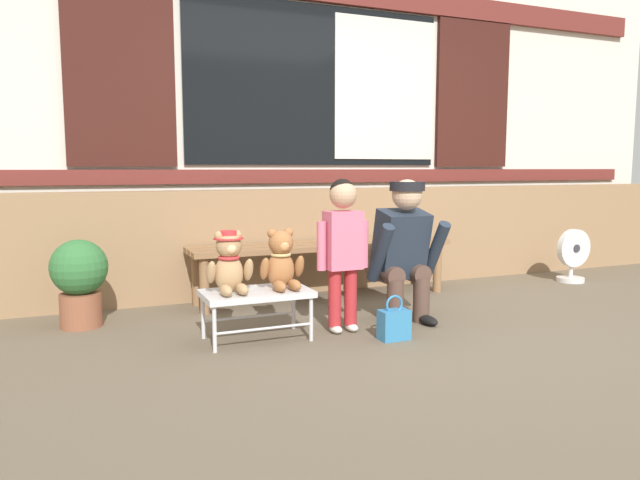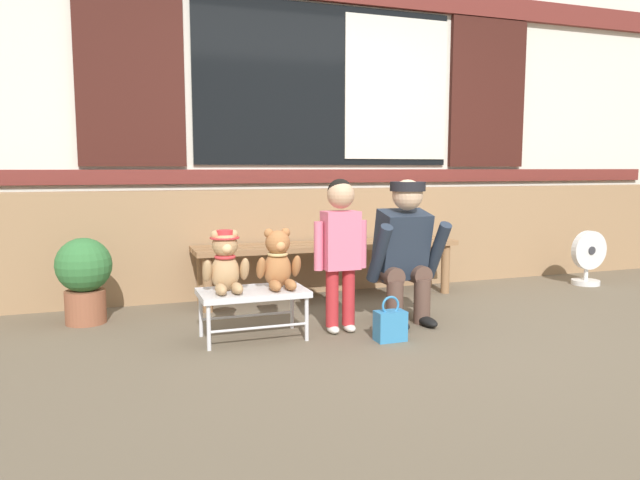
# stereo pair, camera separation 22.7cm
# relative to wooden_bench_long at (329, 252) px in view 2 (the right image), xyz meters

# --- Properties ---
(ground_plane) EXTENTS (60.00, 60.00, 0.00)m
(ground_plane) POSITION_rel_wooden_bench_long_xyz_m (0.28, -1.06, -0.37)
(ground_plane) COLOR brown
(brick_low_wall) EXTENTS (7.84, 0.25, 0.85)m
(brick_low_wall) POSITION_rel_wooden_bench_long_xyz_m (0.28, 0.37, 0.05)
(brick_low_wall) COLOR #997551
(brick_low_wall) RESTS_ON ground
(shop_facade) EXTENTS (8.00, 0.26, 3.26)m
(shop_facade) POSITION_rel_wooden_bench_long_xyz_m (0.28, 0.88, 1.27)
(shop_facade) COLOR silver
(shop_facade) RESTS_ON ground
(wooden_bench_long) EXTENTS (2.10, 0.40, 0.44)m
(wooden_bench_long) POSITION_rel_wooden_bench_long_xyz_m (0.00, 0.00, 0.00)
(wooden_bench_long) COLOR #8E6642
(wooden_bench_long) RESTS_ON ground
(small_display_bench) EXTENTS (0.64, 0.36, 0.30)m
(small_display_bench) POSITION_rel_wooden_bench_long_xyz_m (-0.82, -0.90, -0.11)
(small_display_bench) COLOR silver
(small_display_bench) RESTS_ON ground
(teddy_bear_with_hat) EXTENTS (0.28, 0.27, 0.36)m
(teddy_bear_with_hat) POSITION_rel_wooden_bench_long_xyz_m (-0.98, -0.89, 0.10)
(teddy_bear_with_hat) COLOR tan
(teddy_bear_with_hat) RESTS_ON small_display_bench
(teddy_bear_plain) EXTENTS (0.28, 0.26, 0.36)m
(teddy_bear_plain) POSITION_rel_wooden_bench_long_xyz_m (-0.66, -0.89, 0.09)
(teddy_bear_plain) COLOR #A86B3D
(teddy_bear_plain) RESTS_ON small_display_bench
(child_standing) EXTENTS (0.35, 0.18, 0.96)m
(child_standing) POSITION_rel_wooden_bench_long_xyz_m (-0.27, -0.93, 0.22)
(child_standing) COLOR #B7282D
(child_standing) RESTS_ON ground
(adult_crouching) EXTENTS (0.50, 0.49, 0.95)m
(adult_crouching) POSITION_rel_wooden_bench_long_xyz_m (0.22, -0.84, 0.11)
(adult_crouching) COLOR brown
(adult_crouching) RESTS_ON ground
(handbag_on_ground) EXTENTS (0.18, 0.11, 0.27)m
(handbag_on_ground) POSITION_rel_wooden_bench_long_xyz_m (-0.06, -1.22, -0.28)
(handbag_on_ground) COLOR teal
(handbag_on_ground) RESTS_ON ground
(potted_plant) EXTENTS (0.36, 0.36, 0.57)m
(potted_plant) POSITION_rel_wooden_bench_long_xyz_m (-1.78, -0.17, -0.05)
(potted_plant) COLOR brown
(potted_plant) RESTS_ON ground
(floor_fan) EXTENTS (0.34, 0.24, 0.48)m
(floor_fan) POSITION_rel_wooden_bench_long_xyz_m (2.33, -0.26, -0.13)
(floor_fan) COLOR silver
(floor_fan) RESTS_ON ground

